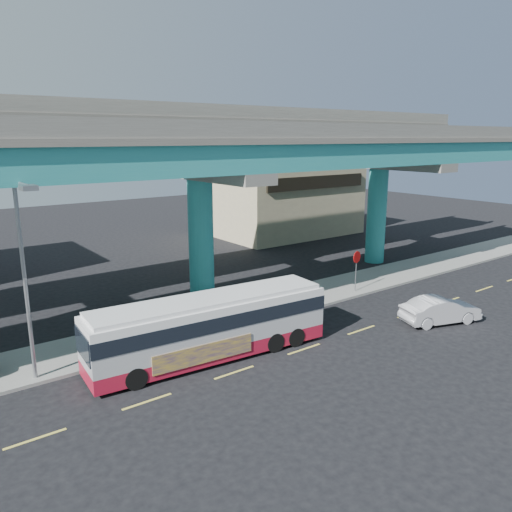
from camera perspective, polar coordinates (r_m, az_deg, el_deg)
ground at (r=24.26m, az=5.04°, el=-10.33°), size 120.00×120.00×0.00m
sidewalk at (r=28.25m, az=-2.45°, el=-6.61°), size 70.00×4.00×0.15m
lane_markings at (r=24.05m, az=5.53°, el=-10.54°), size 58.00×0.12×0.01m
viaduct at (r=29.59m, az=-6.68°, el=12.16°), size 52.00×12.40×11.70m
building_beige at (r=51.75m, az=3.03°, el=6.49°), size 14.00×10.23×7.00m
transit_bus at (r=22.65m, az=-5.19°, el=-7.81°), size 11.33×3.30×2.87m
sedan at (r=28.65m, az=20.32°, el=-5.83°), size 4.17×5.26×1.43m
street_lamp at (r=20.71m, az=-24.88°, el=0.18°), size 0.50×2.65×8.22m
stop_sign at (r=32.13m, az=11.43°, el=-0.70°), size 0.79×0.14×2.63m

